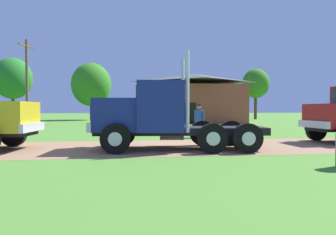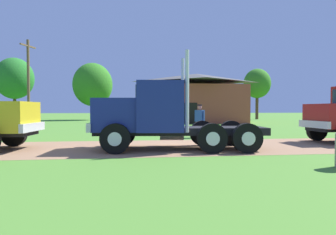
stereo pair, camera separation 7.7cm
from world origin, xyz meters
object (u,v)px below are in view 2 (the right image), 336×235
visitor_far_side (200,119)px  shed_building (197,99)px  truck_foreground_white (156,117)px  utility_pole_near (28,80)px

visitor_far_side → shed_building: shed_building is taller
truck_foreground_white → utility_pole_near: utility_pole_near is taller
shed_building → utility_pole_near: utility_pole_near is taller
truck_foreground_white → visitor_far_side: 5.29m
truck_foreground_white → shed_building: 24.15m
shed_building → utility_pole_near: bearing=-167.8°
visitor_far_side → shed_building: (3.92, 18.65, 1.70)m
shed_building → utility_pole_near: 17.93m
utility_pole_near → truck_foreground_white: bearing=-61.0°
truck_foreground_white → visitor_far_side: (2.76, 4.51, -0.26)m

